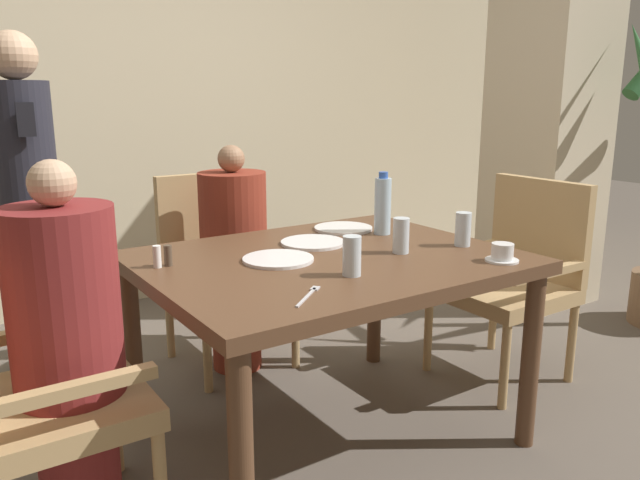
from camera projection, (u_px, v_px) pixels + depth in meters
The scene contains 21 objects.
ground_plane at pixel (327, 436), 2.49m from camera, with size 16.00×16.00×0.00m, color #60564C.
wall_back at pixel (135, 82), 3.89m from camera, with size 8.00×0.06×2.80m.
pillar_stone at pixel (551, 91), 3.89m from camera, with size 0.58×0.58×2.70m.
dining_table at pixel (328, 278), 2.34m from camera, with size 1.34×1.06×0.74m.
chair_left_side at pixel (18, 388), 1.79m from camera, with size 0.53×0.53×0.94m.
diner_in_left_chair at pixel (68, 349), 1.84m from camera, with size 0.32×0.32×1.16m.
chair_far_side at pixel (222, 261), 3.13m from camera, with size 0.53×0.53×0.94m.
diner_in_far_chair at pixel (234, 257), 3.00m from camera, with size 0.32×0.32×1.10m.
chair_right_side at pixel (515, 271), 2.96m from camera, with size 0.53×0.53×0.94m.
standing_host at pixel (28, 202), 2.79m from camera, with size 0.27×0.31×1.59m.
plate_main_left at pixel (313, 243), 2.50m from camera, with size 0.26×0.26×0.01m.
plate_main_right at pixel (278, 259), 2.25m from camera, with size 0.26×0.26×0.01m.
plate_dessert_center at pixel (343, 228), 2.76m from camera, with size 0.26×0.26×0.01m.
teacup_with_saucer at pixel (502, 254), 2.23m from camera, with size 0.12×0.12×0.07m.
water_bottle at pixel (383, 205), 2.65m from camera, with size 0.07×0.07×0.27m.
glass_tall_near at pixel (401, 236), 2.34m from camera, with size 0.06×0.06×0.13m.
glass_tall_mid at pixel (352, 256), 2.05m from camera, with size 0.06×0.06×0.13m.
glass_tall_far at pixel (463, 229), 2.45m from camera, with size 0.06×0.06×0.13m.
salt_shaker at pixel (157, 257), 2.15m from camera, with size 0.03×0.03×0.08m.
pepper_shaker at pixel (168, 256), 2.17m from camera, with size 0.03×0.03×0.07m.
fork_beside_plate at pixel (309, 294), 1.87m from camera, with size 0.16×0.14×0.00m.
Camera 1 is at (-1.27, -1.84, 1.33)m, focal length 35.00 mm.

